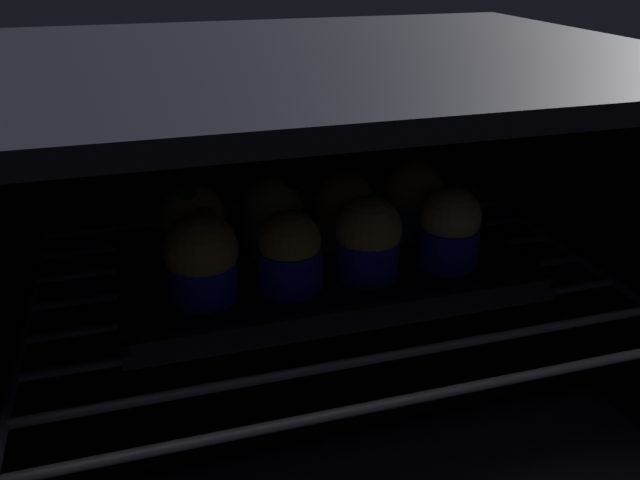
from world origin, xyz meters
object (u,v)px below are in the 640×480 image
Objects in this scene: baking_tray at (320,266)px; muffin_row1_col0 at (193,224)px; muffin_row1_col1 at (273,216)px; muffin_row0_col0 at (202,258)px; muffin_row1_col3 at (413,199)px; muffin_row0_col2 at (368,237)px; muffin_row1_col2 at (345,211)px; muffin_row0_col1 at (290,252)px; muffin_row0_col3 at (450,228)px.

muffin_row1_col0 reaches higher than baking_tray.
muffin_row1_col0 is at bearing -179.61° from muffin_row1_col1.
muffin_row0_col0 reaches higher than muffin_row1_col0.
muffin_row1_col3 reaches higher than muffin_row1_col1.
muffin_row1_col0 and muffin_row1_col3 have the same top height.
muffin_row0_col0 is 1.01× the size of muffin_row1_col3.
muffin_row0_col2 is 7.24cm from muffin_row1_col2.
muffin_row1_col1 reaches higher than muffin_row0_col1.
baking_tray is 4.84× the size of muffin_row1_col0.
baking_tray is 4.75× the size of muffin_row0_col3.
muffin_row0_col1 is 17.32cm from muffin_row1_col3.
muffin_row1_col1 is (-7.19, 7.81, -0.15)cm from muffin_row0_col2.
muffin_row1_col1 is at bearing 179.52° from muffin_row1_col3.
muffin_row0_col3 is 24.55cm from muffin_row1_col0.
muffin_row0_col2 is 1.01× the size of muffin_row1_col3.
muffin_row1_col0 is 7.87cm from muffin_row1_col1.
muffin_row1_col1 is (-3.69, 4.04, 4.15)cm from baking_tray.
muffin_row0_col0 reaches higher than muffin_row1_col2.
muffin_row0_col2 is (7.51, 0.25, 0.38)cm from muffin_row0_col1.
muffin_row0_col0 is 1.07× the size of muffin_row1_col2.
muffin_row1_col3 is (15.39, 7.93, 0.41)cm from muffin_row0_col1.
muffin_row0_col3 is 1.01× the size of muffin_row1_col3.
muffin_row0_col3 is at bearing -42.38° from muffin_row1_col2.
muffin_row0_col2 reaches higher than muffin_row1_col0.
muffin_row0_col3 is (23.39, -0.11, -0.08)cm from muffin_row0_col0.
muffin_row0_col2 and muffin_row0_col3 have the same top height.
muffin_row0_col0 is 16.98cm from muffin_row1_col2.
muffin_row1_col1 is (-15.39, 7.90, -0.12)cm from muffin_row0_col3.
muffin_row0_col1 is at bearing -178.11° from muffin_row0_col2.
muffin_row1_col3 is at bearing -0.48° from muffin_row1_col1.
baking_tray is 5.03× the size of muffin_row1_col1.
muffin_row0_col0 is 1.06× the size of muffin_row1_col1.
muffin_row0_col0 is 1.02× the size of muffin_row1_col0.
muffin_row1_col2 is at bearing 25.15° from muffin_row0_col0.
muffin_row0_col0 is (-11.70, -3.75, 4.36)cm from baking_tray.
muffin_row0_col2 is 1.00× the size of muffin_row0_col3.
muffin_row1_col0 is (-7.56, 8.00, 0.34)cm from muffin_row0_col1.
muffin_row0_col2 is at bearing -47.10° from baking_tray.
baking_tray is 4.80× the size of muffin_row1_col3.
muffin_row0_col2 is 16.94cm from muffin_row1_col0.
muffin_row0_col3 and muffin_row1_col3 have the same top height.
muffin_row1_col0 is 15.24cm from muffin_row1_col2.
muffin_row1_col0 is at bearing 88.99° from muffin_row0_col0.
baking_tray is 13.03cm from muffin_row0_col0.
muffin_row1_col0 is 22.95cm from muffin_row1_col3.
muffin_row0_col0 is 1.09× the size of muffin_row0_col1.
baking_tray is at bearing 17.77° from muffin_row0_col0.
muffin_row1_col2 is 0.95× the size of muffin_row1_col3.
muffin_row1_col2 is at bearing 43.34° from baking_tray.
muffin_row1_col2 is (15.23, -0.52, -0.19)cm from muffin_row1_col0.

